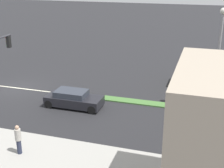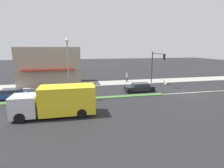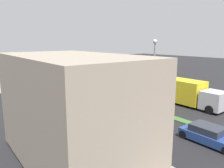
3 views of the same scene
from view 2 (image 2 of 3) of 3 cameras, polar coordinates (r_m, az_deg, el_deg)
ground_plane at (r=22.61m, az=-17.31°, el=-5.23°), size 160.00×160.00×0.00m
sidewalk_right at (r=31.34m, az=-16.87°, el=-0.40°), size 4.00×73.00×0.12m
lane_marking_center at (r=27.51m, az=23.35°, el=-2.65°), size 0.16×60.00×0.01m
building_corner_store at (r=32.98m, az=-19.41°, el=5.75°), size 6.46×10.34×6.39m
traffic_signal_main at (r=30.99m, az=14.10°, el=6.80°), size 4.59×0.34×5.60m
street_lamp at (r=21.64m, az=-14.16°, el=7.11°), size 0.44×0.44×7.37m
pedestrian at (r=32.68m, az=4.86°, el=2.29°), size 0.34×0.34×1.73m
warning_aframe_sign at (r=32.06m, az=17.00°, el=0.52°), size 0.45×0.53×0.84m
delivery_truck at (r=17.37m, az=-17.23°, el=-5.29°), size 2.44×7.50×2.87m
sedan_dark at (r=26.19m, az=8.98°, el=-1.11°), size 1.81×4.27×1.29m
coupe_blue at (r=25.77m, az=-30.18°, el=-2.86°), size 1.90×4.04×1.26m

